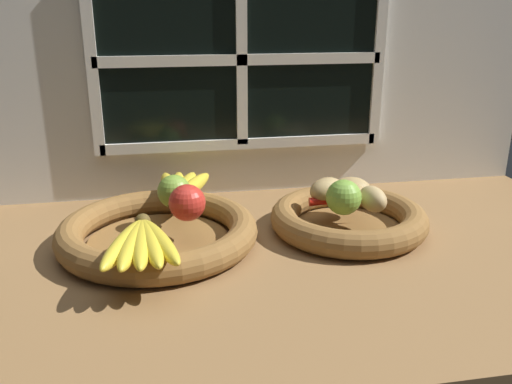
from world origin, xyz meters
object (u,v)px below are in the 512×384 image
(fruit_bowl_right, at_px, (348,219))
(banana_bunch_front, at_px, (142,242))
(banana_bunch_back, at_px, (180,187))
(potato_oblong, at_px, (327,190))
(apple_red_right, at_px, (187,203))
(fruit_bowl_left, at_px, (158,232))
(potato_large, at_px, (350,195))
(potato_back, at_px, (352,188))
(chili_pepper, at_px, (344,200))
(apple_green_back, at_px, (174,191))
(lime_near, at_px, (344,197))
(potato_small, at_px, (373,199))

(fruit_bowl_right, xyz_separation_m, banana_bunch_front, (-0.40, -0.14, 0.04))
(banana_bunch_back, xyz_separation_m, potato_oblong, (0.28, -0.10, 0.01))
(apple_red_right, xyz_separation_m, potato_oblong, (0.28, 0.05, -0.01))
(fruit_bowl_left, relative_size, potato_large, 4.79)
(potato_back, height_order, chili_pepper, potato_back)
(fruit_bowl_right, distance_m, apple_green_back, 0.35)
(apple_green_back, distance_m, lime_near, 0.32)
(fruit_bowl_right, bearing_deg, potato_back, 65.56)
(banana_bunch_back, height_order, potato_oblong, potato_oblong)
(fruit_bowl_left, bearing_deg, banana_bunch_front, -100.06)
(apple_red_right, bearing_deg, fruit_bowl_left, 161.75)
(fruit_bowl_left, bearing_deg, potato_large, 0.00)
(fruit_bowl_left, relative_size, banana_bunch_back, 1.87)
(banana_bunch_front, xyz_separation_m, chili_pepper, (0.39, 0.15, -0.01))
(apple_green_back, height_order, lime_near, lime_near)
(potato_oblong, bearing_deg, potato_large, -37.87)
(banana_bunch_front, height_order, potato_back, potato_back)
(apple_red_right, xyz_separation_m, potato_back, (0.34, 0.06, -0.01))
(apple_red_right, bearing_deg, fruit_bowl_right, 3.33)
(potato_oblong, distance_m, potato_small, 0.09)
(banana_bunch_front, relative_size, potato_small, 2.77)
(potato_large, height_order, potato_oblong, potato_oblong)
(potato_back, distance_m, lime_near, 0.10)
(lime_near, distance_m, chili_pepper, 0.06)
(banana_bunch_front, bearing_deg, chili_pepper, 20.60)
(potato_back, xyz_separation_m, lime_near, (-0.05, -0.09, 0.01))
(fruit_bowl_left, height_order, potato_small, potato_small)
(fruit_bowl_right, bearing_deg, apple_green_back, 171.02)
(potato_back, xyz_separation_m, chili_pepper, (-0.03, -0.04, -0.01))
(apple_red_right, distance_m, potato_large, 0.32)
(potato_large, bearing_deg, banana_bunch_back, 158.60)
(potato_large, xyz_separation_m, potato_oblong, (-0.04, 0.03, 0.00))
(fruit_bowl_left, relative_size, potato_back, 5.05)
(lime_near, bearing_deg, potato_back, 61.02)
(potato_large, relative_size, lime_near, 1.16)
(banana_bunch_back, bearing_deg, potato_back, -13.19)
(potato_oblong, relative_size, lime_near, 1.15)
(apple_green_back, bearing_deg, apple_red_right, -73.81)
(banana_bunch_front, bearing_deg, lime_near, 14.75)
(banana_bunch_front, relative_size, lime_near, 3.01)
(apple_red_right, distance_m, potato_oblong, 0.28)
(potato_large, distance_m, potato_small, 0.05)
(chili_pepper, bearing_deg, apple_red_right, -172.05)
(banana_bunch_back, bearing_deg, potato_small, -24.18)
(apple_red_right, xyz_separation_m, potato_large, (0.32, 0.02, -0.01))
(lime_near, bearing_deg, banana_bunch_front, -165.25)
(potato_large, bearing_deg, apple_green_back, 171.02)
(apple_red_right, relative_size, lime_near, 1.01)
(fruit_bowl_left, height_order, potato_back, potato_back)
(apple_green_back, xyz_separation_m, potato_oblong, (0.30, -0.02, -0.01))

